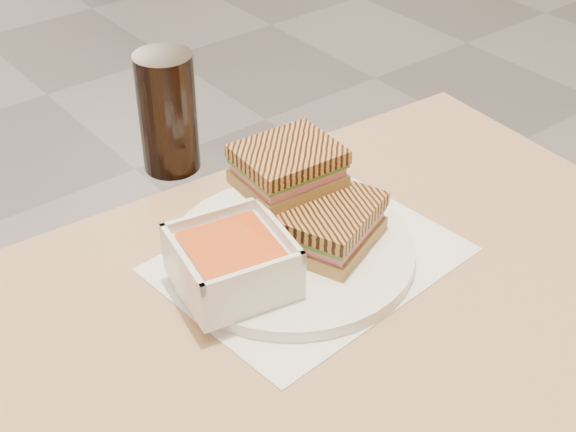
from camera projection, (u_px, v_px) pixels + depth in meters
tray_liner at (310, 259)px, 0.98m from camera, size 0.35×0.28×0.00m
plate at (291, 251)px, 0.98m from camera, size 0.29×0.29×0.02m
soup_bowl at (232, 264)px, 0.90m from camera, size 0.14×0.14×0.06m
panini_lower at (329, 224)px, 0.97m from camera, size 0.15×0.14×0.05m
panini_upper at (288, 167)px, 0.97m from camera, size 0.12×0.10×0.05m
cola_glass at (168, 113)px, 1.10m from camera, size 0.08×0.08×0.17m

